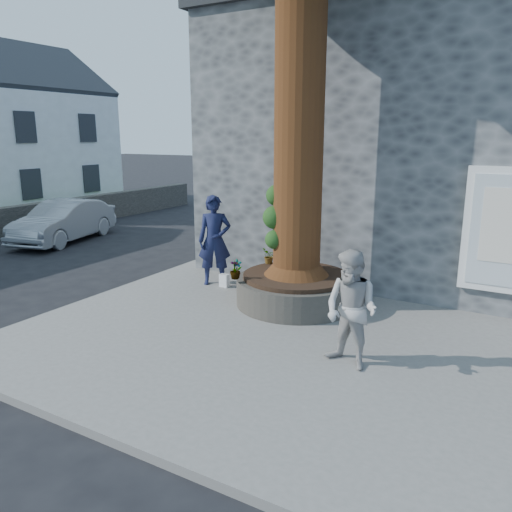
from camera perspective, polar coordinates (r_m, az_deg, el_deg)
The scene contains 14 objects.
ground at distance 8.60m, azimuth -6.20°, elevation -9.13°, with size 120.00×120.00×0.00m, color black.
pavement at distance 8.68m, azimuth 5.89°, elevation -8.46°, with size 9.00×8.00×0.12m, color slate.
yellow_line at distance 11.21m, azimuth -15.89°, elevation -4.06°, with size 0.10×30.00×0.01m, color yellow.
stone_shop at distance 13.75m, azimuth 21.09°, elevation 12.13°, with size 10.30×8.30×6.30m.
planter at distance 9.69m, azimuth 4.58°, elevation -3.83°, with size 2.30×2.30×0.60m.
cottage_far at distance 25.63m, azimuth -26.79°, elevation 13.34°, with size 7.30×7.40×8.75m.
man at distance 10.84m, azimuth -4.76°, elevation 1.80°, with size 0.71×0.47×1.95m, color #161B3C.
woman at distance 7.08m, azimuth 10.83°, elevation -6.07°, with size 0.82×0.64×1.68m, color #B0ACA8.
shopping_bag at distance 10.79m, azimuth -3.65°, elevation -2.82°, with size 0.20×0.12×0.28m, color white.
car_silver at distance 16.98m, azimuth -21.10°, elevation 3.73°, with size 1.37×3.94×1.30m, color #939699.
plant_a at distance 9.29m, azimuth -2.16°, elevation -1.45°, with size 0.19×0.13×0.35m, color gray.
plant_b at distance 10.11m, azimuth 6.79°, elevation -0.20°, with size 0.21×0.20×0.38m, color gray.
plant_c at distance 9.23m, azimuth -2.41°, elevation -1.57°, with size 0.19×0.19×0.35m, color gray.
plant_d at distance 10.30m, azimuth 1.49°, elevation -0.02°, with size 0.29×0.26×0.32m, color gray.
Camera 1 is at (4.72, -6.37, 3.33)m, focal length 35.00 mm.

